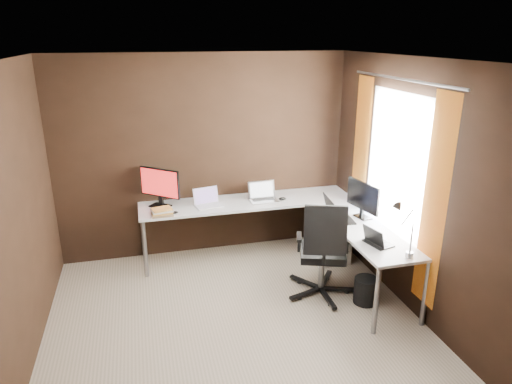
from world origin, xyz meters
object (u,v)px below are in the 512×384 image
at_px(monitor_right, 363,198).
at_px(office_chair, 322,268).
at_px(book_stack, 162,212).
at_px(monitor_left, 160,185).
at_px(laptop_white, 207,202).
at_px(wastebasket, 366,290).
at_px(drawer_pedestal, 328,236).
at_px(laptop_black_small, 376,240).
at_px(desk_lamp, 403,223).
at_px(laptop_black_big, 336,214).
at_px(laptop_silver, 263,196).

height_order(monitor_right, office_chair, monitor_right).
bearing_deg(book_stack, monitor_left, 88.70).
bearing_deg(monitor_right, laptop_white, 50.56).
bearing_deg(wastebasket, office_chair, 144.35).
bearing_deg(book_stack, office_chair, -30.17).
xyz_separation_m(drawer_pedestal, book_stack, (-2.01, 0.15, 0.47)).
relative_size(laptop_black_small, desk_lamp, 0.60).
xyz_separation_m(drawer_pedestal, laptop_black_big, (-0.14, -0.47, 0.49)).
xyz_separation_m(drawer_pedestal, laptop_silver, (-0.76, 0.33, 0.48)).
relative_size(drawer_pedestal, desk_lamp, 1.15).
bearing_deg(office_chair, laptop_silver, 126.99).
bearing_deg(book_stack, laptop_black_small, -33.60).
bearing_deg(drawer_pedestal, laptop_black_big, -106.38).
xyz_separation_m(laptop_white, laptop_silver, (0.70, 0.01, 0.00)).
bearing_deg(drawer_pedestal, wastebasket, -91.18).
relative_size(desk_lamp, office_chair, 0.48).
bearing_deg(wastebasket, book_stack, 148.71).
bearing_deg(drawer_pedestal, monitor_left, 167.70).
bearing_deg(laptop_silver, laptop_white, 179.11).
xyz_separation_m(monitor_left, laptop_white, (0.55, -0.12, -0.22)).
distance_m(drawer_pedestal, office_chair, 0.88).
xyz_separation_m(laptop_silver, laptop_black_small, (0.75, -1.51, -0.01)).
relative_size(laptop_silver, wastebasket, 1.23).
bearing_deg(wastebasket, monitor_right, 71.75).
distance_m(book_stack, office_chair, 1.91).
xyz_separation_m(laptop_white, wastebasket, (1.44, -1.38, -0.63)).
bearing_deg(drawer_pedestal, laptop_silver, 156.56).
distance_m(monitor_left, monitor_right, 2.36).
distance_m(laptop_black_big, wastebasket, 0.88).
xyz_separation_m(drawer_pedestal, office_chair, (-0.41, -0.78, 0.02)).
bearing_deg(laptop_silver, laptop_black_big, -53.60).
relative_size(drawer_pedestal, laptop_black_small, 1.92).
xyz_separation_m(laptop_black_big, office_chair, (-0.27, -0.31, -0.47)).
bearing_deg(monitor_left, office_chair, 2.73).
distance_m(monitor_left, office_chair, 2.12).
bearing_deg(monitor_left, wastebasket, 3.06).
relative_size(monitor_right, office_chair, 0.47).
bearing_deg(laptop_black_big, laptop_white, 64.96).
distance_m(laptop_white, wastebasket, 2.09).
distance_m(monitor_right, wastebasket, 1.01).
bearing_deg(desk_lamp, laptop_black_small, 120.33).
height_order(drawer_pedestal, monitor_left, monitor_left).
xyz_separation_m(drawer_pedestal, wastebasket, (-0.02, -1.06, -0.16)).
distance_m(desk_lamp, office_chair, 1.10).
relative_size(laptop_white, book_stack, 1.34).
relative_size(laptop_black_small, book_stack, 1.20).
distance_m(drawer_pedestal, laptop_black_big, 0.69).
height_order(laptop_white, laptop_silver, laptop_silver).
distance_m(monitor_right, laptop_black_small, 0.72).
distance_m(laptop_white, laptop_silver, 0.70).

